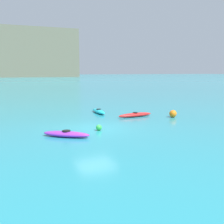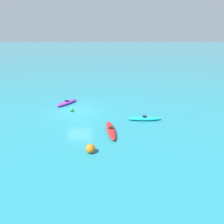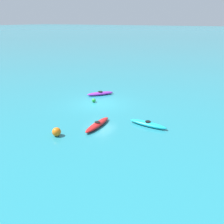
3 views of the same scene
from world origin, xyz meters
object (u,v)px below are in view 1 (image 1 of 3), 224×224
kayak_red (135,115)px  kayak_purple (66,134)px  kayak_cyan (99,111)px  buoy_green (99,128)px  buoy_orange (173,114)px

kayak_red → kayak_purple: bearing=-148.7°
kayak_red → kayak_cyan: bearing=122.1°
kayak_red → buoy_green: size_ratio=8.45×
kayak_purple → kayak_red: 7.93m
kayak_purple → kayak_red: size_ratio=0.84×
kayak_red → buoy_green: kayak_red is taller
buoy_green → kayak_cyan: bearing=67.8°
kayak_cyan → buoy_orange: size_ratio=5.03×
buoy_green → buoy_orange: 7.37m
kayak_cyan → buoy_orange: 6.37m
kayak_cyan → buoy_green: bearing=-112.2°
kayak_purple → kayak_cyan: size_ratio=0.88×
buoy_green → buoy_orange: buoy_orange is taller
kayak_purple → kayak_red: (6.77, 4.12, -0.00)m
kayak_purple → buoy_green: kayak_purple is taller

